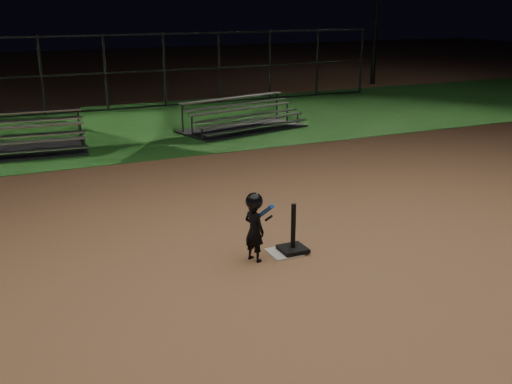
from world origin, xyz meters
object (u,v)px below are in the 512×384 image
object	(u,v)px
home_plate	(284,252)
batting_tee	(293,243)
child_batter	(254,225)
bleacher_right	(243,124)
bleacher_left	(5,147)

from	to	relation	value
home_plate	batting_tee	world-z (taller)	batting_tee
child_batter	bleacher_right	bearing A→B (deg)	-46.50
home_plate	child_batter	xyz separation A→B (m)	(-0.50, -0.05, 0.53)
home_plate	bleacher_left	bearing A→B (deg)	113.07
batting_tee	bleacher_right	xyz separation A→B (m)	(2.78, 8.35, 0.02)
batting_tee	child_batter	bearing A→B (deg)	-178.50
batting_tee	bleacher_left	xyz separation A→B (m)	(-3.55, 8.07, 0.04)
child_batter	home_plate	bearing A→B (deg)	-108.97
child_batter	bleacher_left	size ratio (longest dim) A/B	0.26
child_batter	bleacher_left	distance (m)	8.61
batting_tee	bleacher_left	distance (m)	8.82
bleacher_left	home_plate	bearing A→B (deg)	-62.72
home_plate	bleacher_right	distance (m)	8.82
home_plate	bleacher_left	size ratio (longest dim) A/B	0.12
home_plate	bleacher_right	bearing A→B (deg)	70.72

